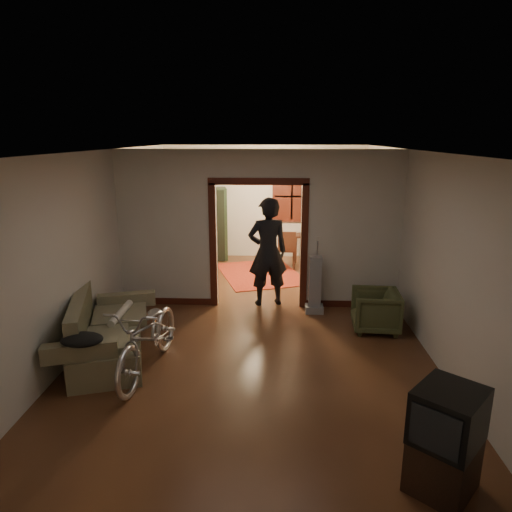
# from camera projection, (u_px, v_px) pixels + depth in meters

# --- Properties ---
(floor) EXTENTS (5.00, 8.50, 0.01)m
(floor) POSITION_uv_depth(u_px,v_px,m) (257.00, 320.00, 7.70)
(floor) COLOR #3F2214
(floor) RESTS_ON ground
(ceiling) EXTENTS (5.00, 8.50, 0.01)m
(ceiling) POSITION_uv_depth(u_px,v_px,m) (257.00, 150.00, 6.98)
(ceiling) COLOR white
(ceiling) RESTS_ON floor
(wall_back) EXTENTS (5.00, 0.02, 2.80)m
(wall_back) POSITION_uv_depth(u_px,v_px,m) (264.00, 202.00, 11.45)
(wall_back) COLOR beige
(wall_back) RESTS_ON floor
(wall_left) EXTENTS (0.02, 8.50, 2.80)m
(wall_left) POSITION_uv_depth(u_px,v_px,m) (104.00, 238.00, 7.45)
(wall_left) COLOR beige
(wall_left) RESTS_ON floor
(wall_right) EXTENTS (0.02, 8.50, 2.80)m
(wall_right) POSITION_uv_depth(u_px,v_px,m) (414.00, 241.00, 7.24)
(wall_right) COLOR beige
(wall_right) RESTS_ON floor
(partition_wall) EXTENTS (5.00, 0.14, 2.80)m
(partition_wall) POSITION_uv_depth(u_px,v_px,m) (259.00, 230.00, 8.07)
(partition_wall) COLOR beige
(partition_wall) RESTS_ON floor
(door_casing) EXTENTS (1.74, 0.20, 2.32)m
(door_casing) POSITION_uv_depth(u_px,v_px,m) (259.00, 246.00, 8.14)
(door_casing) COLOR #3F160E
(door_casing) RESTS_ON floor
(far_window) EXTENTS (0.98, 0.06, 1.28)m
(far_window) POSITION_uv_depth(u_px,v_px,m) (292.00, 196.00, 11.34)
(far_window) COLOR black
(far_window) RESTS_ON wall_back
(chandelier) EXTENTS (0.24, 0.24, 0.24)m
(chandelier) POSITION_uv_depth(u_px,v_px,m) (262.00, 169.00, 9.51)
(chandelier) COLOR #FFE0A5
(chandelier) RESTS_ON ceiling
(light_switch) EXTENTS (0.08, 0.01, 0.12)m
(light_switch) POSITION_uv_depth(u_px,v_px,m) (318.00, 240.00, 7.99)
(light_switch) COLOR silver
(light_switch) RESTS_ON partition_wall
(sofa) EXTENTS (1.40, 2.12, 0.89)m
(sofa) POSITION_uv_depth(u_px,v_px,m) (107.00, 327.00, 6.34)
(sofa) COLOR brown
(sofa) RESTS_ON floor
(rolled_paper) EXTENTS (0.10, 0.83, 0.10)m
(rolled_paper) POSITION_uv_depth(u_px,v_px,m) (121.00, 313.00, 6.60)
(rolled_paper) COLOR beige
(rolled_paper) RESTS_ON sofa
(jacket) EXTENTS (0.50, 0.37, 0.15)m
(jacket) POSITION_uv_depth(u_px,v_px,m) (82.00, 340.00, 5.40)
(jacket) COLOR black
(jacket) RESTS_ON sofa
(bicycle) EXTENTS (0.86, 1.96, 1.00)m
(bicycle) POSITION_uv_depth(u_px,v_px,m) (149.00, 336.00, 5.92)
(bicycle) COLOR silver
(bicycle) RESTS_ON floor
(armchair) EXTENTS (0.77, 0.75, 0.66)m
(armchair) POSITION_uv_depth(u_px,v_px,m) (375.00, 310.00, 7.23)
(armchair) COLOR #404728
(armchair) RESTS_ON floor
(tv_stand) EXTENTS (0.73, 0.73, 0.49)m
(tv_stand) POSITION_uv_depth(u_px,v_px,m) (443.00, 464.00, 3.97)
(tv_stand) COLOR black
(tv_stand) RESTS_ON floor
(crt_tv) EXTENTS (0.75, 0.75, 0.48)m
(crt_tv) POSITION_uv_depth(u_px,v_px,m) (449.00, 416.00, 3.85)
(crt_tv) COLOR black
(crt_tv) RESTS_ON tv_stand
(vacuum) EXTENTS (0.36, 0.32, 1.02)m
(vacuum) POSITION_uv_depth(u_px,v_px,m) (315.00, 285.00, 7.91)
(vacuum) COLOR gray
(vacuum) RESTS_ON floor
(person) EXTENTS (0.82, 0.64, 1.98)m
(person) POSITION_uv_depth(u_px,v_px,m) (268.00, 252.00, 8.20)
(person) COLOR black
(person) RESTS_ON floor
(oriental_rug) EXTENTS (2.24, 2.56, 0.02)m
(oriental_rug) POSITION_uv_depth(u_px,v_px,m) (260.00, 274.00, 10.26)
(oriental_rug) COLOR maroon
(oriental_rug) RESTS_ON floor
(locker) EXTENTS (0.97, 0.66, 1.79)m
(locker) POSITION_uv_depth(u_px,v_px,m) (209.00, 224.00, 11.27)
(locker) COLOR #20311D
(locker) RESTS_ON floor
(globe) EXTENTS (0.26, 0.26, 0.26)m
(globe) POSITION_uv_depth(u_px,v_px,m) (207.00, 182.00, 11.00)
(globe) COLOR #1E5972
(globe) RESTS_ON locker
(desk) EXTENTS (0.98, 0.69, 0.66)m
(desk) POSITION_uv_depth(u_px,v_px,m) (312.00, 248.00, 11.25)
(desk) COLOR #341A11
(desk) RESTS_ON floor
(desk_chair) EXTENTS (0.44, 0.44, 0.91)m
(desk_chair) POSITION_uv_depth(u_px,v_px,m) (287.00, 249.00, 10.60)
(desk_chair) COLOR #341A11
(desk_chair) RESTS_ON floor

